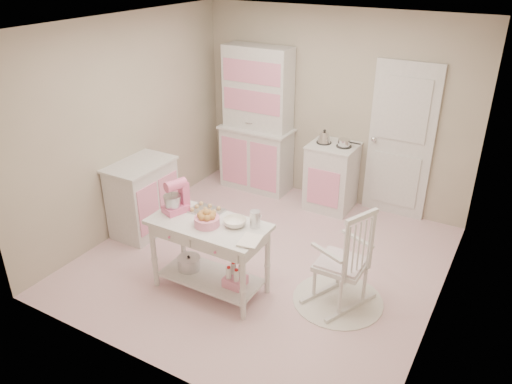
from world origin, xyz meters
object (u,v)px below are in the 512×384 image
stove (331,176)px  rocking_chair (342,255)px  hutch (256,120)px  base_cabinet (143,198)px  work_table (210,257)px  bread_basket (207,221)px  stand_mixer (175,197)px

stove → rocking_chair: 2.08m
hutch → stove: hutch is taller
base_cabinet → work_table: base_cabinet is taller
base_cabinet → bread_basket: size_ratio=3.68×
rocking_chair → stand_mixer: 1.77m
stove → base_cabinet: size_ratio=1.00×
stove → bread_basket: size_ratio=3.68×
stove → rocking_chair: (0.87, -1.89, 0.09)m
base_cabinet → bread_basket: bearing=-24.2°
work_table → rocking_chair: bearing=20.9°
hutch → bread_basket: (0.85, -2.46, -0.19)m
bread_basket → rocking_chair: bearing=23.2°
rocking_chair → stand_mixer: stand_mixer is taller
base_cabinet → rocking_chair: bearing=-2.7°
work_table → stand_mixer: bearing=177.3°
hutch → stand_mixer: bearing=-80.2°
stove → stand_mixer: bearing=-108.6°
rocking_chair → bread_basket: 1.36m
base_cabinet → work_table: bearing=-22.8°
base_cabinet → stand_mixer: 1.26m
base_cabinet → rocking_chair: (2.65, -0.12, 0.09)m
hutch → base_cabinet: 1.99m
hutch → stand_mixer: size_ratio=6.12×
work_table → bread_basket: bearing=-68.2°
stand_mixer → rocking_chair: bearing=35.7°
hutch → stand_mixer: hutch is taller
base_cabinet → stand_mixer: bearing=-30.1°
base_cabinet → stand_mixer: size_ratio=2.71×
stand_mixer → stove: bearing=91.8°
hutch → base_cabinet: hutch is taller
stove → stand_mixer: stand_mixer is taller
stove → work_table: size_ratio=0.77×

